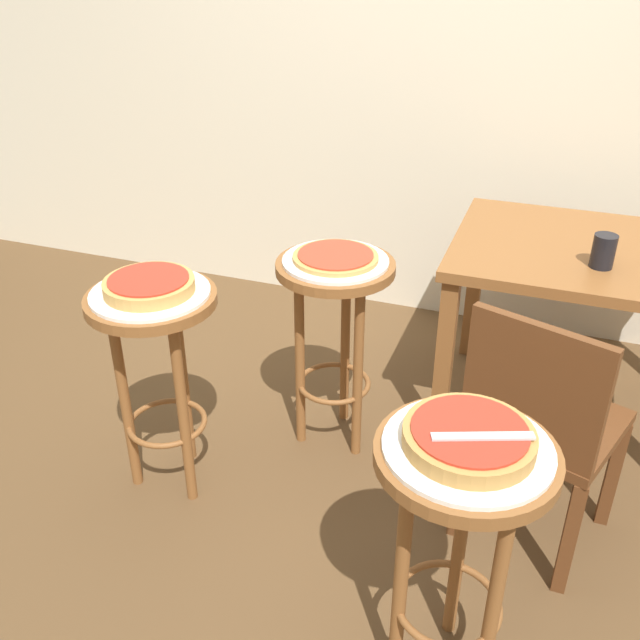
{
  "coord_description": "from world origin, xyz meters",
  "views": [
    {
      "loc": [
        0.57,
        -1.65,
        1.75
      ],
      "look_at": [
        -0.09,
        0.17,
        0.67
      ],
      "focal_mm": 39.51,
      "sensor_mm": 36.0,
      "label": 1
    }
  ],
  "objects_px": {
    "serving_plate_leftside": "(335,261)",
    "wooden_chair": "(540,423)",
    "pizza_server_knife": "(483,436)",
    "stool_middle": "(157,346)",
    "cup_near_edge": "(603,251)",
    "stool_leftside": "(335,311)",
    "pizza_leftside": "(336,257)",
    "dining_table": "(584,275)",
    "pizza_middle": "(149,285)",
    "serving_plate_foreground": "(468,448)",
    "stool_foreground": "(459,513)",
    "pizza_foreground": "(469,438)",
    "serving_plate_middle": "(150,293)"
  },
  "relations": [
    {
      "from": "serving_plate_leftside",
      "to": "wooden_chair",
      "type": "height_order",
      "value": "wooden_chair"
    },
    {
      "from": "wooden_chair",
      "to": "pizza_server_knife",
      "type": "relative_size",
      "value": 3.86
    },
    {
      "from": "stool_middle",
      "to": "pizza_server_knife",
      "type": "bearing_deg",
      "value": -21.57
    },
    {
      "from": "cup_near_edge",
      "to": "wooden_chair",
      "type": "xyz_separation_m",
      "value": [
        -0.11,
        -0.59,
        -0.33
      ]
    },
    {
      "from": "pizza_server_knife",
      "to": "serving_plate_leftside",
      "type": "bearing_deg",
      "value": 105.0
    },
    {
      "from": "serving_plate_leftside",
      "to": "wooden_chair",
      "type": "bearing_deg",
      "value": -21.54
    },
    {
      "from": "stool_leftside",
      "to": "pizza_leftside",
      "type": "xyz_separation_m",
      "value": [
        0.0,
        0.0,
        0.21
      ]
    },
    {
      "from": "dining_table",
      "to": "cup_near_edge",
      "type": "bearing_deg",
      "value": -77.01
    },
    {
      "from": "cup_near_edge",
      "to": "pizza_middle",
      "type": "bearing_deg",
      "value": -151.21
    },
    {
      "from": "serving_plate_foreground",
      "to": "stool_foreground",
      "type": "bearing_deg",
      "value": 153.43
    },
    {
      "from": "serving_plate_leftside",
      "to": "serving_plate_foreground",
      "type": "bearing_deg",
      "value": -54.7
    },
    {
      "from": "pizza_server_knife",
      "to": "pizza_foreground",
      "type": "bearing_deg",
      "value": 125.32
    },
    {
      "from": "pizza_foreground",
      "to": "pizza_leftside",
      "type": "bearing_deg",
      "value": 125.3
    },
    {
      "from": "pizza_server_knife",
      "to": "serving_plate_foreground",
      "type": "bearing_deg",
      "value": 125.32
    },
    {
      "from": "stool_foreground",
      "to": "pizza_server_knife",
      "type": "distance_m",
      "value": 0.25
    },
    {
      "from": "pizza_middle",
      "to": "pizza_server_knife",
      "type": "distance_m",
      "value": 1.17
    },
    {
      "from": "serving_plate_foreground",
      "to": "pizza_leftside",
      "type": "relative_size",
      "value": 1.28
    },
    {
      "from": "serving_plate_leftside",
      "to": "cup_near_edge",
      "type": "height_order",
      "value": "cup_near_edge"
    },
    {
      "from": "pizza_leftside",
      "to": "wooden_chair",
      "type": "height_order",
      "value": "wooden_chair"
    },
    {
      "from": "pizza_server_knife",
      "to": "stool_middle",
      "type": "bearing_deg",
      "value": 137.44
    },
    {
      "from": "serving_plate_leftside",
      "to": "stool_foreground",
      "type": "bearing_deg",
      "value": -54.7
    },
    {
      "from": "stool_leftside",
      "to": "pizza_server_knife",
      "type": "height_order",
      "value": "pizza_server_knife"
    },
    {
      "from": "pizza_foreground",
      "to": "stool_leftside",
      "type": "height_order",
      "value": "pizza_foreground"
    },
    {
      "from": "serving_plate_middle",
      "to": "serving_plate_leftside",
      "type": "bearing_deg",
      "value": 42.65
    },
    {
      "from": "stool_foreground",
      "to": "pizza_foreground",
      "type": "distance_m",
      "value": 0.22
    },
    {
      "from": "stool_foreground",
      "to": "stool_middle",
      "type": "relative_size",
      "value": 1.0
    },
    {
      "from": "stool_foreground",
      "to": "pizza_server_knife",
      "type": "bearing_deg",
      "value": -33.69
    },
    {
      "from": "pizza_foreground",
      "to": "pizza_leftside",
      "type": "xyz_separation_m",
      "value": [
        -0.6,
        0.84,
        -0.01
      ]
    },
    {
      "from": "dining_table",
      "to": "serving_plate_middle",
      "type": "bearing_deg",
      "value": -145.16
    },
    {
      "from": "dining_table",
      "to": "cup_near_edge",
      "type": "height_order",
      "value": "cup_near_edge"
    },
    {
      "from": "stool_foreground",
      "to": "stool_middle",
      "type": "distance_m",
      "value": 1.14
    },
    {
      "from": "serving_plate_foreground",
      "to": "serving_plate_leftside",
      "type": "distance_m",
      "value": 1.03
    },
    {
      "from": "pizza_leftside",
      "to": "stool_foreground",
      "type": "bearing_deg",
      "value": -54.7
    },
    {
      "from": "stool_middle",
      "to": "pizza_leftside",
      "type": "distance_m",
      "value": 0.67
    },
    {
      "from": "pizza_foreground",
      "to": "serving_plate_leftside",
      "type": "relative_size",
      "value": 0.79
    },
    {
      "from": "stool_foreground",
      "to": "cup_near_edge",
      "type": "relative_size",
      "value": 6.42
    },
    {
      "from": "serving_plate_foreground",
      "to": "pizza_foreground",
      "type": "xyz_separation_m",
      "value": [
        0.0,
        0.0,
        0.03
      ]
    },
    {
      "from": "stool_leftside",
      "to": "pizza_server_knife",
      "type": "bearing_deg",
      "value": -54.01
    },
    {
      "from": "pizza_middle",
      "to": "cup_near_edge",
      "type": "relative_size",
      "value": 2.44
    },
    {
      "from": "stool_foreground",
      "to": "serving_plate_middle",
      "type": "xyz_separation_m",
      "value": [
        -1.06,
        0.41,
        0.19
      ]
    },
    {
      "from": "pizza_foreground",
      "to": "stool_middle",
      "type": "relative_size",
      "value": 0.39
    },
    {
      "from": "stool_leftside",
      "to": "serving_plate_leftside",
      "type": "distance_m",
      "value": 0.19
    },
    {
      "from": "pizza_middle",
      "to": "cup_near_edge",
      "type": "height_order",
      "value": "cup_near_edge"
    },
    {
      "from": "serving_plate_middle",
      "to": "cup_near_edge",
      "type": "bearing_deg",
      "value": 28.79
    },
    {
      "from": "serving_plate_foreground",
      "to": "pizza_leftside",
      "type": "distance_m",
      "value": 1.03
    },
    {
      "from": "pizza_foreground",
      "to": "serving_plate_middle",
      "type": "distance_m",
      "value": 1.14
    },
    {
      "from": "stool_foreground",
      "to": "pizza_middle",
      "type": "height_order",
      "value": "pizza_middle"
    },
    {
      "from": "stool_middle",
      "to": "pizza_leftside",
      "type": "xyz_separation_m",
      "value": [
        0.47,
        0.43,
        0.21
      ]
    },
    {
      "from": "serving_plate_foreground",
      "to": "pizza_foreground",
      "type": "distance_m",
      "value": 0.03
    },
    {
      "from": "serving_plate_middle",
      "to": "pizza_middle",
      "type": "xyz_separation_m",
      "value": [
        0.0,
        0.0,
        0.03
      ]
    }
  ]
}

